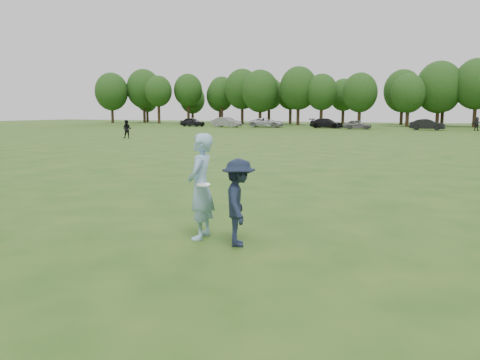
{
  "coord_description": "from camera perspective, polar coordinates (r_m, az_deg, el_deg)",
  "views": [
    {
      "loc": [
        4.79,
        -7.99,
        2.57
      ],
      "look_at": [
        0.74,
        1.07,
        1.1
      ],
      "focal_mm": 35.0,
      "sensor_mm": 36.0,
      "label": 1
    }
  ],
  "objects": [
    {
      "name": "car_d",
      "position": [
        71.3,
        10.51,
        6.82
      ],
      "size": [
        5.19,
        2.63,
        1.44
      ],
      "primitive_type": "imported",
      "rotation": [
        0.0,
        0.0,
        1.44
      ],
      "color": "black",
      "rests_on": "ground"
    },
    {
      "name": "car_c",
      "position": [
        73.33,
        3.3,
        7.0
      ],
      "size": [
        5.52,
        2.85,
        1.49
      ],
      "primitive_type": "imported",
      "rotation": [
        0.0,
        0.0,
        1.64
      ],
      "color": "#BABABF",
      "rests_on": "ground"
    },
    {
      "name": "car_f",
      "position": [
        67.58,
        21.87,
        6.29
      ],
      "size": [
        4.55,
        1.81,
        1.47
      ],
      "primitive_type": "imported",
      "rotation": [
        0.0,
        0.0,
        1.51
      ],
      "color": "black",
      "rests_on": "ground"
    },
    {
      "name": "car_b",
      "position": [
        74.14,
        -1.64,
        7.06
      ],
      "size": [
        4.95,
        2.23,
        1.58
      ],
      "primitive_type": "imported",
      "rotation": [
        0.0,
        0.0,
        1.45
      ],
      "color": "gray",
      "rests_on": "ground"
    },
    {
      "name": "player_far_d",
      "position": [
        67.74,
        26.91,
        6.12
      ],
      "size": [
        1.7,
        1.26,
        1.78
      ],
      "primitive_type": "imported",
      "rotation": [
        0.0,
        0.0,
        0.51
      ],
      "color": "#252525",
      "rests_on": "ground"
    },
    {
      "name": "player_far_a",
      "position": [
        45.19,
        -13.61,
        6.04
      ],
      "size": [
        1.02,
        0.91,
        1.72
      ],
      "primitive_type": "imported",
      "rotation": [
        0.0,
        0.0,
        0.38
      ],
      "color": "black",
      "rests_on": "ground"
    },
    {
      "name": "defender",
      "position": [
        8.92,
        -0.17,
        -2.75
      ],
      "size": [
        1.03,
        1.25,
        1.68
      ],
      "primitive_type": "imported",
      "rotation": [
        0.0,
        0.0,
        2.01
      ],
      "color": "#192137",
      "rests_on": "ground"
    },
    {
      "name": "car_e",
      "position": [
        67.67,
        14.12,
        6.57
      ],
      "size": [
        3.95,
        1.86,
        1.31
      ],
      "primitive_type": "imported",
      "rotation": [
        0.0,
        0.0,
        1.66
      ],
      "color": "slate",
      "rests_on": "ground"
    },
    {
      "name": "thrower",
      "position": [
        9.42,
        -4.81,
        -0.79
      ],
      "size": [
        0.64,
        0.85,
        2.13
      ],
      "primitive_type": "imported",
      "rotation": [
        0.0,
        0.0,
        -1.4
      ],
      "color": "#91BCE0",
      "rests_on": "ground"
    },
    {
      "name": "treeline",
      "position": [
        84.99,
        23.12,
        10.27
      ],
      "size": [
        130.35,
        18.39,
        11.74
      ],
      "color": "#332114",
      "rests_on": "ground"
    },
    {
      "name": "ground",
      "position": [
        9.66,
        -6.65,
        -7.06
      ],
      "size": [
        200.0,
        200.0,
        0.0
      ],
      "primitive_type": "plane",
      "color": "#234C15",
      "rests_on": "ground"
    },
    {
      "name": "car_a",
      "position": [
        78.02,
        -5.82,
        7.05
      ],
      "size": [
        4.42,
        2.22,
        1.45
      ],
      "primitive_type": "imported",
      "rotation": [
        0.0,
        0.0,
        1.45
      ],
      "color": "black",
      "rests_on": "ground"
    },
    {
      "name": "disc_in_play",
      "position": [
        9.16,
        -4.48,
        -0.58
      ],
      "size": [
        0.28,
        0.28,
        0.06
      ],
      "color": "white",
      "rests_on": "ground"
    }
  ]
}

